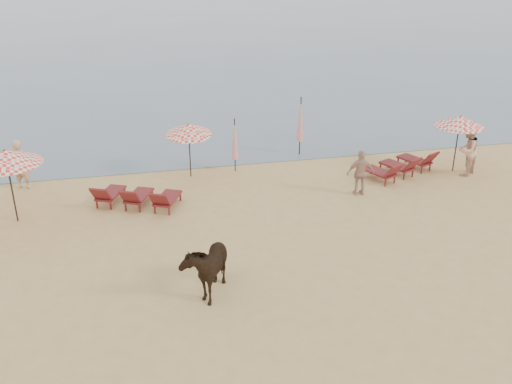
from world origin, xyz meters
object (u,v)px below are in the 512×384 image
Objects in this scene: umbrella_open_left_a at (6,157)px; umbrella_open_right at (460,121)px; cow at (207,265)px; beachgoer_left at (20,164)px; umbrella_open_left_b at (189,129)px; beachgoer_right_b at (361,173)px; beachgoer_right_a at (467,150)px; umbrella_closed_left at (235,139)px; lounger_cluster_right at (401,165)px; umbrella_closed_right at (300,119)px; lounger_cluster_left at (136,196)px.

umbrella_open_left_a reaches higher than umbrella_open_right.
umbrella_open_left_a reaches higher than cow.
umbrella_open_left_b is at bearing -164.46° from beachgoer_left.
beachgoer_right_a is at bearing -161.34° from beachgoer_right_b.
umbrella_open_left_a is 1.31× the size of cow.
umbrella_open_right is 1.13× the size of beachgoer_right_a.
lounger_cluster_right is at bearing -16.44° from umbrella_closed_left.
umbrella_open_right is at bearing -17.98° from umbrella_open_left_b.
umbrella_open_left_a is 11.31m from beachgoer_right_b.
beachgoer_left is (-10.49, -1.16, -0.58)m from umbrella_closed_right.
umbrella_open_right is at bearing -24.85° from lounger_cluster_right.
umbrella_open_right is 11.90m from cow.
lounger_cluster_right is at bearing -169.98° from beachgoer_left.
umbrella_closed_left is 0.86× the size of umbrella_closed_right.
lounger_cluster_left is 4.08m from umbrella_open_left_a.
beachgoer_right_b is (5.50, -2.87, -1.03)m from umbrella_open_left_b.
umbrella_closed_right is 4.39m from beachgoer_right_b.
umbrella_closed_left is (-5.95, 1.75, 0.87)m from lounger_cluster_right.
umbrella_open_left_b is 1.10× the size of beachgoer_right_a.
lounger_cluster_right is 13.52m from umbrella_open_left_a.
umbrella_open_left_a is 15.53m from umbrella_open_right.
umbrella_open_right is at bearing -96.23° from beachgoer_right_a.
umbrella_closed_right reaches higher than beachgoer_left.
cow is 7.58m from beachgoer_right_b.
umbrella_open_left_b reaches higher than cow.
lounger_cluster_left is 5.58m from cow.
umbrella_open_right is 8.30m from umbrella_closed_left.
cow is at bearing 142.59° from beachgoer_left.
umbrella_open_left_b reaches higher than beachgoer_left.
lounger_cluster_left is at bearing -169.99° from umbrella_open_right.
beachgoer_right_b is (-4.29, -1.26, -1.17)m from umbrella_open_right.
umbrella_open_right reaches higher than umbrella_open_left_b.
lounger_cluster_right is at bearing 18.39° from umbrella_open_left_a.
beachgoer_right_b is (-4.51, -0.86, -0.16)m from beachgoer_right_a.
umbrella_open_left_a is (-3.69, -0.21, 1.74)m from lounger_cluster_left.
umbrella_closed_left is at bearing -3.20° from umbrella_open_left_b.
umbrella_open_right is 1.37× the size of beachgoer_right_b.
beachgoer_right_b is at bearing -173.74° from lounger_cluster_right.
umbrella_closed_right is 1.25× the size of beachgoer_right_a.
umbrella_open_right is 1.20× the size of cow.
umbrella_open_left_b is 0.97× the size of umbrella_open_right.
lounger_cluster_left is 1.56× the size of beachgoer_right_a.
beachgoer_right_b is at bearing -177.52° from beachgoer_left.
umbrella_open_left_b is 5.97m from beachgoer_left.
umbrella_open_left_a is 1.24× the size of beachgoer_right_a.
umbrella_closed_right is 10.57m from beachgoer_left.
cow is 9.51m from beachgoer_left.
cow is at bearing -7.58° from beachgoer_right_a.
lounger_cluster_left is 4.54m from umbrella_closed_left.
lounger_cluster_left is 1.64× the size of cow.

